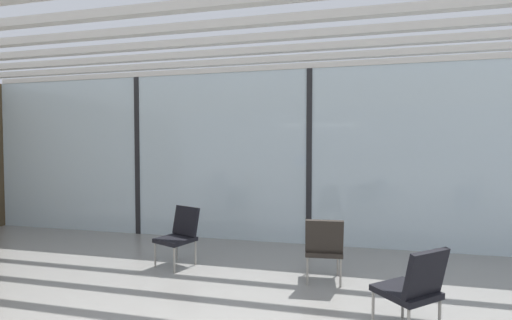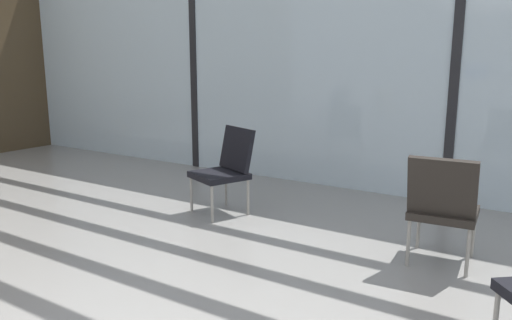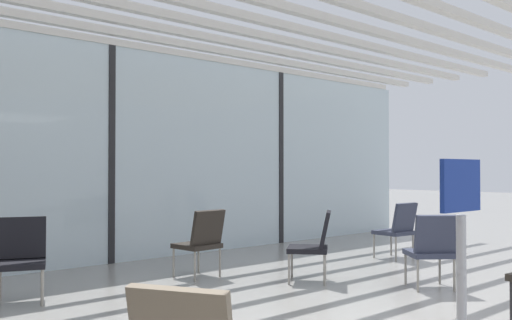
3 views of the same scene
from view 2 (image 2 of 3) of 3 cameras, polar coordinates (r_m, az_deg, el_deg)
glass_curtain_wall at (r=5.70m, az=22.02°, el=11.24°), size 14.00×0.08×3.22m
window_mullion_0 at (r=7.23m, az=-6.95°, el=11.92°), size 0.10×0.12×3.22m
window_mullion_1 at (r=5.70m, az=22.02°, el=11.24°), size 0.10×0.12×3.22m
parked_airplane at (r=11.42m, az=25.09°, el=12.87°), size 11.32×4.03×4.03m
lounge_chair_2 at (r=4.01m, az=20.56°, el=-4.69°), size 0.52×0.56×0.87m
lounge_chair_3 at (r=5.08m, az=-3.39°, el=-0.59°), size 0.64×0.67×0.87m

